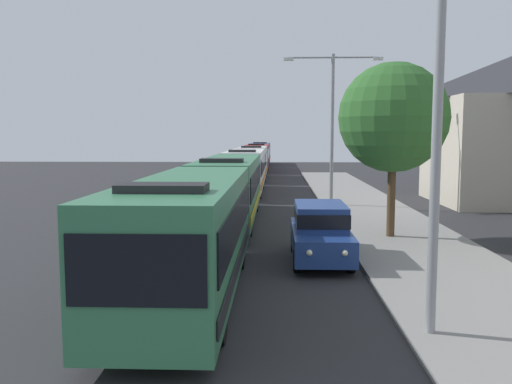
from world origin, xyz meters
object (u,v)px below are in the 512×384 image
(bus_second_in_line, at_px, (230,187))
(bus_rear, at_px, (258,156))
(white_suv, at_px, (320,230))
(bus_middle, at_px, (245,170))
(streetlamp_near, at_px, (439,78))
(bus_lead, at_px, (189,231))
(streetlamp_mid, at_px, (332,114))
(roadside_tree, at_px, (393,118))
(bus_tail_end, at_px, (261,153))
(bus_fourth_in_line, at_px, (253,161))

(bus_second_in_line, xyz_separation_m, bus_rear, (-0.00, 37.67, -0.00))
(white_suv, bearing_deg, bus_middle, 99.99)
(white_suv, xyz_separation_m, streetlamp_near, (1.70, -6.93, 4.23))
(bus_lead, height_order, streetlamp_near, streetlamp_near)
(streetlamp_near, relative_size, streetlamp_mid, 0.97)
(bus_second_in_line, bearing_deg, roadside_tree, -32.37)
(bus_tail_end, distance_m, streetlamp_mid, 45.14)
(roadside_tree, bearing_deg, bus_tail_end, 97.10)
(bus_fourth_in_line, bearing_deg, bus_middle, -90.00)
(bus_middle, height_order, streetlamp_near, streetlamp_near)
(bus_lead, bearing_deg, streetlamp_near, -27.93)
(bus_lead, bearing_deg, white_suv, 47.73)
(white_suv, bearing_deg, streetlamp_near, -76.22)
(bus_tail_end, xyz_separation_m, streetlamp_near, (5.40, -65.14, 3.57))
(bus_second_in_line, height_order, roadside_tree, roadside_tree)
(bus_lead, relative_size, streetlamp_near, 1.28)
(bus_second_in_line, relative_size, streetlamp_mid, 1.45)
(bus_middle, bearing_deg, white_suv, -80.01)
(bus_tail_end, height_order, streetlamp_mid, streetlamp_mid)
(bus_fourth_in_line, distance_m, white_suv, 33.41)
(bus_fourth_in_line, height_order, streetlamp_mid, streetlamp_mid)
(bus_rear, xyz_separation_m, streetlamp_near, (5.40, -52.65, 3.57))
(bus_middle, bearing_deg, bus_rear, 90.00)
(streetlamp_near, bearing_deg, bus_second_in_line, 109.82)
(bus_middle, xyz_separation_m, streetlamp_mid, (5.40, -7.44, 3.66))
(bus_rear, bearing_deg, bus_fourth_in_line, -90.00)
(bus_lead, xyz_separation_m, white_suv, (3.70, 4.07, -0.66))
(bus_tail_end, bearing_deg, streetlamp_near, -85.26)
(streetlamp_near, relative_size, roadside_tree, 1.21)
(bus_second_in_line, distance_m, bus_fourth_in_line, 25.15)
(streetlamp_near, bearing_deg, bus_lead, 152.07)
(streetlamp_mid, height_order, roadside_tree, streetlamp_mid)
(bus_lead, distance_m, bus_fourth_in_line, 37.26)
(white_suv, height_order, streetlamp_near, streetlamp_near)
(bus_tail_end, bearing_deg, streetlamp_mid, -83.11)
(bus_tail_end, height_order, roadside_tree, roadside_tree)
(bus_rear, height_order, streetlamp_mid, streetlamp_mid)
(bus_lead, distance_m, streetlamp_near, 7.08)
(bus_fourth_in_line, bearing_deg, streetlamp_near, -82.34)
(bus_middle, bearing_deg, streetlamp_mid, -54.04)
(bus_tail_end, relative_size, roadside_tree, 1.66)
(bus_lead, distance_m, white_suv, 5.54)
(bus_lead, height_order, bus_tail_end, same)
(roadside_tree, bearing_deg, white_suv, -129.55)
(bus_lead, distance_m, bus_middle, 25.05)
(streetlamp_mid, relative_size, roadside_tree, 1.25)
(bus_second_in_line, relative_size, roadside_tree, 1.81)
(white_suv, bearing_deg, roadside_tree, 50.45)
(white_suv, height_order, streetlamp_mid, streetlamp_mid)
(bus_fourth_in_line, xyz_separation_m, bus_rear, (0.00, 12.52, 0.00))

